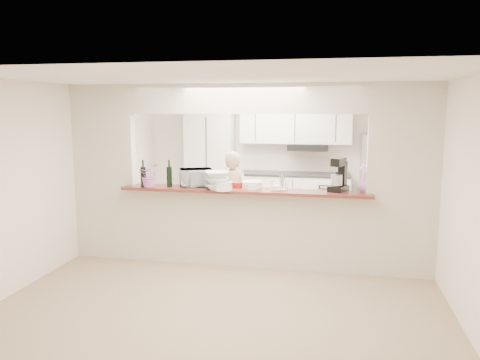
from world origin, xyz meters
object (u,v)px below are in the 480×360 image
(refrigerator, at_px, (381,181))
(person, at_px, (233,198))
(toaster_oven, at_px, (196,178))
(stand_mixer, at_px, (339,176))

(refrigerator, distance_m, person, 2.95)
(toaster_oven, relative_size, person, 0.30)
(refrigerator, relative_size, toaster_oven, 3.82)
(toaster_oven, distance_m, person, 1.09)
(refrigerator, height_order, person, refrigerator)
(refrigerator, relative_size, stand_mixer, 3.85)
(stand_mixer, bearing_deg, person, 150.72)
(refrigerator, xyz_separation_m, person, (-2.43, -1.67, -0.10))
(person, bearing_deg, toaster_oven, 79.42)
(toaster_oven, relative_size, stand_mixer, 1.01)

